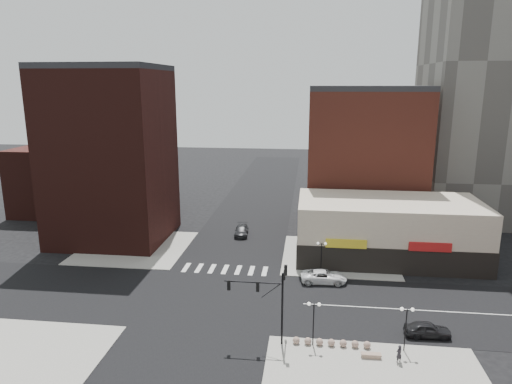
{
  "coord_description": "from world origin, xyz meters",
  "views": [
    {
      "loc": [
        10.28,
        -45.26,
        23.1
      ],
      "look_at": [
        4.23,
        5.26,
        11.0
      ],
      "focal_mm": 32.0,
      "sensor_mm": 36.0,
      "label": 1
    }
  ],
  "objects_px": {
    "traffic_signal": "(272,292)",
    "dark_sedan_north": "(241,231)",
    "street_lamp_se_b": "(406,318)",
    "pedestrian": "(399,354)",
    "street_lamp_se_a": "(314,313)",
    "stone_bench": "(371,355)",
    "street_lamp_ne": "(322,250)",
    "white_suv": "(324,276)",
    "dark_sedan_east": "(428,329)"
  },
  "relations": [
    {
      "from": "white_suv",
      "to": "pedestrian",
      "type": "xyz_separation_m",
      "value": [
        5.9,
        -15.6,
        0.16
      ]
    },
    {
      "from": "street_lamp_se_a",
      "to": "street_lamp_ne",
      "type": "distance_m",
      "value": 16.03
    },
    {
      "from": "street_lamp_se_b",
      "to": "street_lamp_ne",
      "type": "relative_size",
      "value": 1.0
    },
    {
      "from": "street_lamp_se_b",
      "to": "traffic_signal",
      "type": "bearing_deg",
      "value": 179.18
    },
    {
      "from": "traffic_signal",
      "to": "street_lamp_se_a",
      "type": "bearing_deg",
      "value": -2.57
    },
    {
      "from": "stone_bench",
      "to": "street_lamp_se_a",
      "type": "bearing_deg",
      "value": 163.27
    },
    {
      "from": "stone_bench",
      "to": "traffic_signal",
      "type": "bearing_deg",
      "value": 168.96
    },
    {
      "from": "street_lamp_se_b",
      "to": "stone_bench",
      "type": "relative_size",
      "value": 2.41
    },
    {
      "from": "street_lamp_ne",
      "to": "white_suv",
      "type": "height_order",
      "value": "street_lamp_ne"
    },
    {
      "from": "pedestrian",
      "to": "dark_sedan_east",
      "type": "bearing_deg",
      "value": -158.36
    },
    {
      "from": "traffic_signal",
      "to": "dark_sedan_north",
      "type": "distance_m",
      "value": 30.88
    },
    {
      "from": "street_lamp_se_a",
      "to": "pedestrian",
      "type": "xyz_separation_m",
      "value": [
        7.2,
        -1.82,
        -2.38
      ]
    },
    {
      "from": "street_lamp_se_a",
      "to": "traffic_signal",
      "type": "bearing_deg",
      "value": 177.43
    },
    {
      "from": "pedestrian",
      "to": "stone_bench",
      "type": "relative_size",
      "value": 0.92
    },
    {
      "from": "traffic_signal",
      "to": "street_lamp_ne",
      "type": "bearing_deg",
      "value": 73.25
    },
    {
      "from": "dark_sedan_east",
      "to": "pedestrian",
      "type": "height_order",
      "value": "pedestrian"
    },
    {
      "from": "dark_sedan_north",
      "to": "street_lamp_se_a",
      "type": "bearing_deg",
      "value": -74.1
    },
    {
      "from": "white_suv",
      "to": "pedestrian",
      "type": "distance_m",
      "value": 16.67
    },
    {
      "from": "dark_sedan_north",
      "to": "pedestrian",
      "type": "distance_m",
      "value": 36.57
    },
    {
      "from": "traffic_signal",
      "to": "dark_sedan_east",
      "type": "relative_size",
      "value": 1.84
    },
    {
      "from": "street_lamp_se_a",
      "to": "pedestrian",
      "type": "bearing_deg",
      "value": -14.17
    },
    {
      "from": "street_lamp_ne",
      "to": "stone_bench",
      "type": "height_order",
      "value": "street_lamp_ne"
    },
    {
      "from": "white_suv",
      "to": "dark_sedan_north",
      "type": "distance_m",
      "value": 20.29
    },
    {
      "from": "street_lamp_se_b",
      "to": "dark_sedan_north",
      "type": "xyz_separation_m",
      "value": [
        -19.05,
        29.88,
        -2.57
      ]
    },
    {
      "from": "street_lamp_se_a",
      "to": "stone_bench",
      "type": "xyz_separation_m",
      "value": [
        4.98,
        -1.44,
        -2.96
      ]
    },
    {
      "from": "white_suv",
      "to": "dark_sedan_east",
      "type": "height_order",
      "value": "white_suv"
    },
    {
      "from": "street_lamp_ne",
      "to": "pedestrian",
      "type": "bearing_deg",
      "value": -70.81
    },
    {
      "from": "traffic_signal",
      "to": "street_lamp_se_a",
      "type": "xyz_separation_m",
      "value": [
        3.76,
        -0.17,
        -1.67
      ]
    },
    {
      "from": "street_lamp_se_a",
      "to": "street_lamp_ne",
      "type": "bearing_deg",
      "value": 86.42
    },
    {
      "from": "traffic_signal",
      "to": "white_suv",
      "type": "distance_m",
      "value": 15.12
    },
    {
      "from": "pedestrian",
      "to": "street_lamp_se_a",
      "type": "bearing_deg",
      "value": -46.06
    },
    {
      "from": "pedestrian",
      "to": "traffic_signal",
      "type": "bearing_deg",
      "value": -42.16
    },
    {
      "from": "pedestrian",
      "to": "street_lamp_ne",
      "type": "bearing_deg",
      "value": -102.7
    },
    {
      "from": "pedestrian",
      "to": "street_lamp_se_b",
      "type": "bearing_deg",
      "value": -145.61
    },
    {
      "from": "traffic_signal",
      "to": "white_suv",
      "type": "height_order",
      "value": "traffic_signal"
    },
    {
      "from": "street_lamp_se_a",
      "to": "stone_bench",
      "type": "relative_size",
      "value": 2.41
    },
    {
      "from": "street_lamp_se_b",
      "to": "pedestrian",
      "type": "xyz_separation_m",
      "value": [
        -0.8,
        -1.82,
        -2.38
      ]
    },
    {
      "from": "street_lamp_se_b",
      "to": "dark_sedan_east",
      "type": "height_order",
      "value": "street_lamp_se_b"
    },
    {
      "from": "traffic_signal",
      "to": "dark_sedan_east",
      "type": "distance_m",
      "value": 15.27
    },
    {
      "from": "traffic_signal",
      "to": "white_suv",
      "type": "relative_size",
      "value": 1.43
    },
    {
      "from": "stone_bench",
      "to": "dark_sedan_north",
      "type": "bearing_deg",
      "value": 116.48
    },
    {
      "from": "street_lamp_se_b",
      "to": "dark_sedan_north",
      "type": "height_order",
      "value": "street_lamp_se_b"
    },
    {
      "from": "traffic_signal",
      "to": "street_lamp_se_b",
      "type": "relative_size",
      "value": 1.87
    },
    {
      "from": "street_lamp_se_b",
      "to": "stone_bench",
      "type": "bearing_deg",
      "value": -154.51
    },
    {
      "from": "street_lamp_ne",
      "to": "dark_sedan_north",
      "type": "distance_m",
      "value": 18.56
    },
    {
      "from": "street_lamp_se_b",
      "to": "street_lamp_ne",
      "type": "height_order",
      "value": "same"
    },
    {
      "from": "traffic_signal",
      "to": "white_suv",
      "type": "xyz_separation_m",
      "value": [
        5.07,
        13.61,
        -4.21
      ]
    },
    {
      "from": "stone_bench",
      "to": "white_suv",
      "type": "bearing_deg",
      "value": 102.96
    },
    {
      "from": "white_suv",
      "to": "traffic_signal",
      "type": "bearing_deg",
      "value": 155.8
    },
    {
      "from": "street_lamp_se_b",
      "to": "pedestrian",
      "type": "bearing_deg",
      "value": -113.73
    }
  ]
}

